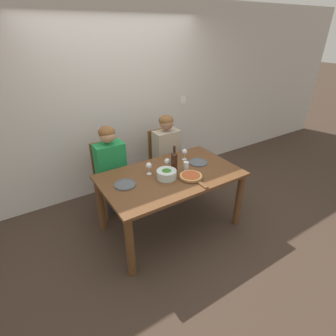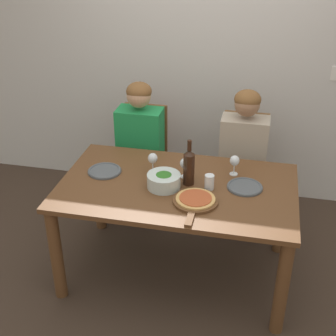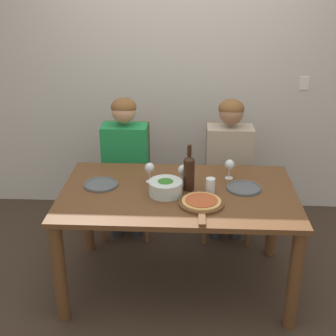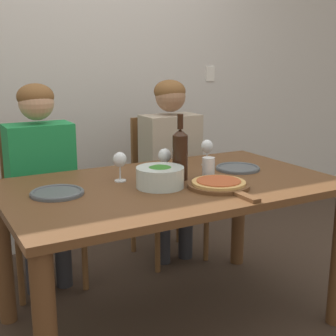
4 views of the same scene
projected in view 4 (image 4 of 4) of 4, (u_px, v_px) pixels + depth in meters
name	position (u px, v px, depth m)	size (l,w,h in m)	color
ground_plane	(171.00, 321.00, 2.52)	(40.00, 40.00, 0.00)	#3D2D23
back_wall	(80.00, 62.00, 3.34)	(10.00, 0.06, 2.70)	silver
dining_table	(171.00, 207.00, 2.37)	(1.65, 0.98, 0.77)	brown
chair_left	(39.00, 200.00, 2.89)	(0.42, 0.42, 0.98)	brown
chair_right	(164.00, 182.00, 3.30)	(0.42, 0.42, 0.98)	brown
person_woman	(41.00, 168.00, 2.74)	(0.47, 0.51, 1.24)	#28282D
person_man	(172.00, 154.00, 3.15)	(0.47, 0.51, 1.24)	#28282D
wine_bottle	(180.00, 153.00, 2.37)	(0.08, 0.08, 0.34)	black
broccoli_bowl	(160.00, 177.00, 2.25)	(0.23, 0.23, 0.11)	silver
dinner_plate_left	(57.00, 193.00, 2.14)	(0.25, 0.25, 0.02)	#4C5156
dinner_plate_right	(238.00, 168.00, 2.61)	(0.25, 0.25, 0.02)	#4C5156
pizza_on_board	(220.00, 185.00, 2.25)	(0.30, 0.44, 0.04)	brown
wine_glass_left	(120.00, 161.00, 2.34)	(0.07, 0.07, 0.15)	silver
wine_glass_right	(207.00, 148.00, 2.69)	(0.07, 0.07, 0.15)	silver
wine_glass_centre	(165.00, 157.00, 2.43)	(0.07, 0.07, 0.15)	silver
water_tumbler	(208.00, 167.00, 2.43)	(0.07, 0.07, 0.11)	silver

